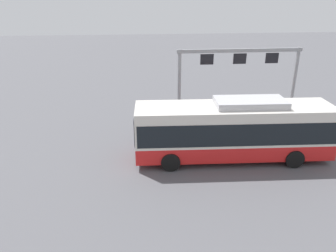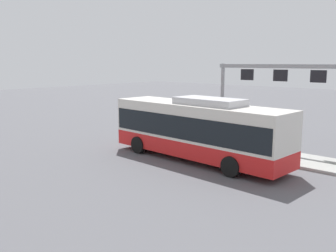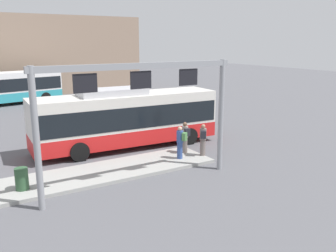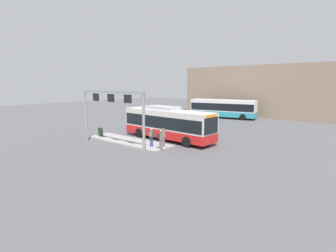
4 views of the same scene
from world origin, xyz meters
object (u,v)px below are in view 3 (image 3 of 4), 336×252
at_px(person_waiting_near, 180,142).
at_px(bus_background_left, 3,86).
at_px(person_waiting_mid, 185,137).
at_px(bus_main, 126,117).
at_px(trash_bin, 22,179).
at_px(person_boarding, 203,139).

bearing_deg(person_waiting_near, bus_background_left, -17.75).
xyz_separation_m(person_waiting_near, person_waiting_mid, (0.77, 0.71, 0.00)).
relative_size(bus_main, trash_bin, 11.91).
xyz_separation_m(bus_main, bus_background_left, (-3.99, 19.30, -0.03)).
bearing_deg(bus_main, person_boarding, -54.60).
xyz_separation_m(person_waiting_mid, trash_bin, (-8.39, -0.73, -0.44)).
bearing_deg(trash_bin, person_boarding, -1.11).
bearing_deg(trash_bin, bus_background_left, 84.05).
height_order(bus_background_left, person_waiting_mid, bus_background_left).
bearing_deg(bus_main, bus_background_left, 104.56).
distance_m(bus_main, bus_background_left, 19.70).
height_order(bus_main, person_waiting_near, bus_main).
relative_size(bus_background_left, person_waiting_mid, 6.65).
distance_m(person_waiting_near, trash_bin, 7.63).
bearing_deg(person_waiting_mid, trash_bin, 100.88).
bearing_deg(person_waiting_near, trash_bin, 59.60).
bearing_deg(bus_main, person_waiting_mid, -53.80).
xyz_separation_m(person_waiting_near, trash_bin, (-7.62, -0.01, -0.44)).
bearing_deg(bus_background_left, person_waiting_mid, -86.13).
relative_size(person_boarding, person_waiting_near, 1.00).
height_order(bus_main, trash_bin, bus_main).
xyz_separation_m(person_boarding, person_waiting_mid, (-0.51, 0.90, 0.00)).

